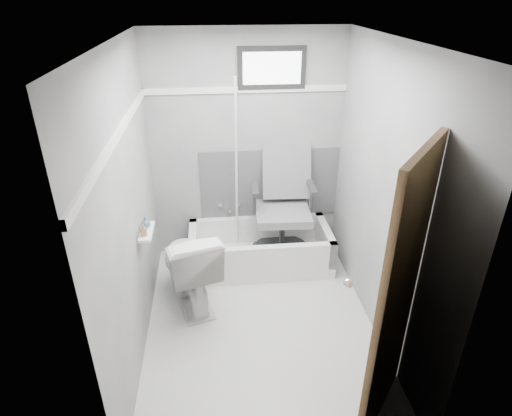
{
  "coord_description": "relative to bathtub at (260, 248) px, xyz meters",
  "views": [
    {
      "loc": [
        -0.34,
        -2.93,
        2.71
      ],
      "look_at": [
        0.0,
        0.35,
        1.0
      ],
      "focal_mm": 30.0,
      "sensor_mm": 36.0,
      "label": 1
    }
  ],
  "objects": [
    {
      "name": "floor",
      "position": [
        -0.1,
        -0.93,
        -0.21
      ],
      "size": [
        2.6,
        2.6,
        0.0
      ],
      "primitive_type": "plane",
      "color": "silver",
      "rests_on": "ground"
    },
    {
      "name": "ceiling",
      "position": [
        -0.1,
        -0.93,
        2.19
      ],
      "size": [
        2.6,
        2.6,
        0.0
      ],
      "primitive_type": "plane",
      "rotation": [
        3.14,
        0.0,
        0.0
      ],
      "color": "silver",
      "rests_on": "floor"
    },
    {
      "name": "wall_back",
      "position": [
        -0.1,
        0.37,
        0.99
      ],
      "size": [
        2.0,
        0.02,
        2.4
      ],
      "primitive_type": "cube",
      "color": "slate",
      "rests_on": "floor"
    },
    {
      "name": "wall_front",
      "position": [
        -0.1,
        -2.23,
        0.99
      ],
      "size": [
        2.0,
        0.02,
        2.4
      ],
      "primitive_type": "cube",
      "color": "slate",
      "rests_on": "floor"
    },
    {
      "name": "wall_left",
      "position": [
        -1.1,
        -0.93,
        0.99
      ],
      "size": [
        0.02,
        2.6,
        2.4
      ],
      "primitive_type": "cube",
      "color": "slate",
      "rests_on": "floor"
    },
    {
      "name": "wall_right",
      "position": [
        0.9,
        -0.93,
        0.99
      ],
      "size": [
        0.02,
        2.6,
        2.4
      ],
      "primitive_type": "cube",
      "color": "slate",
      "rests_on": "floor"
    },
    {
      "name": "bathtub",
      "position": [
        0.0,
        0.0,
        0.0
      ],
      "size": [
        1.5,
        0.7,
        0.42
      ],
      "primitive_type": null,
      "color": "white",
      "rests_on": "floor"
    },
    {
      "name": "office_chair",
      "position": [
        0.24,
        0.02,
        0.49
      ],
      "size": [
        0.7,
        0.7,
        1.15
      ],
      "primitive_type": null,
      "rotation": [
        0.0,
        0.0,
        -0.05
      ],
      "color": "#5D5D61",
      "rests_on": "bathtub"
    },
    {
      "name": "toilet",
      "position": [
        -0.72,
        -0.55,
        0.2
      ],
      "size": [
        0.68,
        0.93,
        0.82
      ],
      "primitive_type": "imported",
      "rotation": [
        0.0,
        0.0,
        3.42
      ],
      "color": "white",
      "rests_on": "floor"
    },
    {
      "name": "door",
      "position": [
        0.88,
        -2.21,
        0.79
      ],
      "size": [
        0.78,
        0.78,
        2.0
      ],
      "primitive_type": null,
      "color": "#53331E",
      "rests_on": "floor"
    },
    {
      "name": "window",
      "position": [
        0.15,
        0.36,
        1.81
      ],
      "size": [
        0.66,
        0.04,
        0.4
      ],
      "primitive_type": null,
      "color": "black",
      "rests_on": "wall_back"
    },
    {
      "name": "backerboard",
      "position": [
        0.15,
        0.36,
        0.59
      ],
      "size": [
        1.5,
        0.02,
        0.78
      ],
      "primitive_type": "cube",
      "color": "#4C4C4F",
      "rests_on": "wall_back"
    },
    {
      "name": "trim_back",
      "position": [
        -0.1,
        0.36,
        1.61
      ],
      "size": [
        2.0,
        0.02,
        0.06
      ],
      "primitive_type": "cube",
      "color": "white",
      "rests_on": "wall_back"
    },
    {
      "name": "trim_left",
      "position": [
        -1.09,
        -0.93,
        1.61
      ],
      "size": [
        0.02,
        2.6,
        0.06
      ],
      "primitive_type": "cube",
      "color": "white",
      "rests_on": "wall_left"
    },
    {
      "name": "pole",
      "position": [
        -0.23,
        0.13,
        0.84
      ],
      "size": [
        0.02,
        0.32,
        1.93
      ],
      "primitive_type": "cylinder",
      "rotation": [
        0.15,
        0.0,
        0.0
      ],
      "color": "silver",
      "rests_on": "bathtub"
    },
    {
      "name": "shelf",
      "position": [
        -1.03,
        -0.72,
        0.69
      ],
      "size": [
        0.1,
        0.32,
        0.02
      ],
      "primitive_type": "cube",
      "color": "white",
      "rests_on": "wall_left"
    },
    {
      "name": "soap_bottle_a",
      "position": [
        -1.04,
        -0.8,
        0.76
      ],
      "size": [
        0.06,
        0.06,
        0.1
      ],
      "primitive_type": "imported",
      "rotation": [
        0.0,
        0.0,
        0.41
      ],
      "color": "olive",
      "rests_on": "shelf"
    },
    {
      "name": "soap_bottle_b",
      "position": [
        -1.04,
        -0.66,
        0.75
      ],
      "size": [
        0.1,
        0.1,
        0.1
      ],
      "primitive_type": "imported",
      "rotation": [
        0.0,
        0.0,
        0.25
      ],
      "color": "#45607F",
      "rests_on": "shelf"
    },
    {
      "name": "faucet",
      "position": [
        -0.3,
        0.34,
        0.34
      ],
      "size": [
        0.26,
        0.1,
        0.16
      ],
      "primitive_type": null,
      "color": "silver",
      "rests_on": "wall_back"
    }
  ]
}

